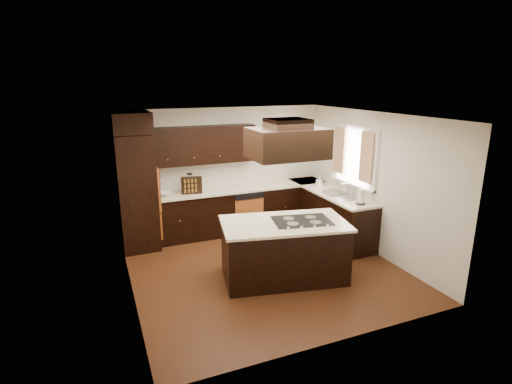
% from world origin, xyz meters
% --- Properties ---
extents(floor, '(4.20, 4.20, 0.02)m').
position_xyz_m(floor, '(0.00, 0.00, -0.01)').
color(floor, '#5D3017').
rests_on(floor, ground).
extents(ceiling, '(4.20, 4.20, 0.02)m').
position_xyz_m(ceiling, '(0.00, 0.00, 2.51)').
color(ceiling, silver).
rests_on(ceiling, ground).
extents(wall_back, '(4.20, 0.02, 2.50)m').
position_xyz_m(wall_back, '(0.00, 2.11, 1.25)').
color(wall_back, silver).
rests_on(wall_back, ground).
extents(wall_front, '(4.20, 0.02, 2.50)m').
position_xyz_m(wall_front, '(0.00, -2.11, 1.25)').
color(wall_front, silver).
rests_on(wall_front, ground).
extents(wall_left, '(0.02, 4.20, 2.50)m').
position_xyz_m(wall_left, '(-2.11, 0.00, 1.25)').
color(wall_left, silver).
rests_on(wall_left, ground).
extents(wall_right, '(0.02, 4.20, 2.50)m').
position_xyz_m(wall_right, '(2.11, 0.00, 1.25)').
color(wall_right, silver).
rests_on(wall_right, ground).
extents(oven_column, '(0.65, 0.75, 2.12)m').
position_xyz_m(oven_column, '(-1.78, 1.71, 1.06)').
color(oven_column, black).
rests_on(oven_column, floor).
extents(wall_oven_face, '(0.05, 0.62, 0.78)m').
position_xyz_m(wall_oven_face, '(-1.43, 1.71, 1.12)').
color(wall_oven_face, '#B85F27').
rests_on(wall_oven_face, oven_column).
extents(base_cabinets_back, '(2.93, 0.60, 0.88)m').
position_xyz_m(base_cabinets_back, '(0.03, 1.80, 0.44)').
color(base_cabinets_back, black).
rests_on(base_cabinets_back, floor).
extents(base_cabinets_right, '(0.60, 2.40, 0.88)m').
position_xyz_m(base_cabinets_right, '(1.80, 0.90, 0.44)').
color(base_cabinets_right, black).
rests_on(base_cabinets_right, floor).
extents(countertop_back, '(2.93, 0.63, 0.04)m').
position_xyz_m(countertop_back, '(0.03, 1.79, 0.90)').
color(countertop_back, '#F2E7C4').
rests_on(countertop_back, base_cabinets_back).
extents(countertop_right, '(0.63, 2.40, 0.04)m').
position_xyz_m(countertop_right, '(1.79, 0.90, 0.90)').
color(countertop_right, '#F2E7C4').
rests_on(countertop_right, base_cabinets_right).
extents(upper_cabinets, '(2.00, 0.34, 0.72)m').
position_xyz_m(upper_cabinets, '(-0.43, 1.93, 1.81)').
color(upper_cabinets, black).
rests_on(upper_cabinets, wall_back).
extents(dishwasher_front, '(0.60, 0.05, 0.72)m').
position_xyz_m(dishwasher_front, '(0.33, 1.50, 0.40)').
color(dishwasher_front, '#B85F27').
rests_on(dishwasher_front, floor).
extents(window_frame, '(0.06, 1.32, 1.12)m').
position_xyz_m(window_frame, '(2.07, 0.55, 1.65)').
color(window_frame, white).
rests_on(window_frame, wall_right).
extents(window_pane, '(0.00, 1.20, 1.00)m').
position_xyz_m(window_pane, '(2.10, 0.55, 1.65)').
color(window_pane, white).
rests_on(window_pane, wall_right).
extents(curtain_left, '(0.02, 0.34, 0.90)m').
position_xyz_m(curtain_left, '(2.01, 0.13, 1.70)').
color(curtain_left, beige).
rests_on(curtain_left, wall_right).
extents(curtain_right, '(0.02, 0.34, 0.90)m').
position_xyz_m(curtain_right, '(2.01, 0.97, 1.70)').
color(curtain_right, beige).
rests_on(curtain_right, wall_right).
extents(sink_rim, '(0.52, 0.84, 0.01)m').
position_xyz_m(sink_rim, '(1.80, 0.55, 0.92)').
color(sink_rim, silver).
rests_on(sink_rim, countertop_right).
extents(island, '(2.01, 1.35, 0.88)m').
position_xyz_m(island, '(0.16, -0.39, 0.44)').
color(island, black).
rests_on(island, floor).
extents(island_top, '(2.09, 1.43, 0.04)m').
position_xyz_m(island_top, '(0.16, -0.39, 0.90)').
color(island_top, '#F2E7C4').
rests_on(island_top, island).
extents(cooktop, '(0.97, 0.74, 0.01)m').
position_xyz_m(cooktop, '(0.43, -0.45, 0.93)').
color(cooktop, black).
rests_on(cooktop, island_top).
extents(range_hood, '(1.05, 0.72, 0.42)m').
position_xyz_m(range_hood, '(0.10, -0.55, 2.16)').
color(range_hood, black).
rests_on(range_hood, ceiling).
extents(hood_duct, '(0.55, 0.50, 0.13)m').
position_xyz_m(hood_duct, '(0.10, -0.55, 2.44)').
color(hood_duct, black).
rests_on(hood_duct, ceiling).
extents(blender_base, '(0.15, 0.15, 0.10)m').
position_xyz_m(blender_base, '(-0.77, 1.80, 0.97)').
color(blender_base, silver).
rests_on(blender_base, countertop_back).
extents(blender_pitcher, '(0.13, 0.13, 0.26)m').
position_xyz_m(blender_pitcher, '(-0.77, 1.80, 1.15)').
color(blender_pitcher, silver).
rests_on(blender_pitcher, blender_base).
extents(spice_rack, '(0.40, 0.17, 0.33)m').
position_xyz_m(spice_rack, '(-0.76, 1.73, 1.08)').
color(spice_rack, black).
rests_on(spice_rack, countertop_back).
extents(mixing_bowl, '(0.37, 0.37, 0.07)m').
position_xyz_m(mixing_bowl, '(-1.26, 1.77, 0.95)').
color(mixing_bowl, white).
rests_on(mixing_bowl, countertop_back).
extents(soap_bottle, '(0.10, 0.10, 0.22)m').
position_xyz_m(soap_bottle, '(1.76, 1.24, 1.03)').
color(soap_bottle, white).
rests_on(soap_bottle, countertop_right).
extents(paper_towel, '(0.13, 0.13, 0.27)m').
position_xyz_m(paper_towel, '(1.81, -0.07, 1.05)').
color(paper_towel, white).
rests_on(paper_towel, countertop_right).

